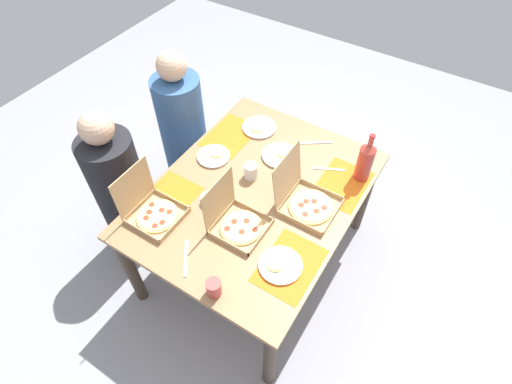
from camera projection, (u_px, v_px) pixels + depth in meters
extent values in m
plane|color=gray|center=(256.00, 258.00, 2.84)|extent=(6.00, 6.00, 0.00)
cylinder|color=#3F3328|center=(270.00, 358.00, 2.06)|extent=(0.07, 0.07, 0.69)
cylinder|color=#3F3328|center=(365.00, 196.00, 2.75)|extent=(0.07, 0.07, 0.69)
cylinder|color=#3F3328|center=(131.00, 269.00, 2.39)|extent=(0.07, 0.07, 0.69)
cylinder|color=#3F3328|center=(247.00, 144.00, 3.08)|extent=(0.07, 0.07, 0.69)
cube|color=#936D47|center=(256.00, 194.00, 2.29)|extent=(1.39, 1.08, 0.03)
cube|color=orange|center=(290.00, 265.00, 1.98)|extent=(0.36, 0.26, 0.00)
cube|color=orange|center=(342.00, 184.00, 2.32)|extent=(0.36, 0.26, 0.00)
cube|color=orange|center=(167.00, 200.00, 2.25)|extent=(0.36, 0.26, 0.00)
cube|color=orange|center=(230.00, 136.00, 2.59)|extent=(0.36, 0.26, 0.00)
cube|color=tan|center=(158.00, 217.00, 2.17)|extent=(0.26, 0.26, 0.01)
cube|color=tan|center=(141.00, 231.00, 2.09)|extent=(0.01, 0.26, 0.03)
cube|color=tan|center=(172.00, 199.00, 2.22)|extent=(0.01, 0.26, 0.03)
cube|color=tan|center=(175.00, 225.00, 2.11)|extent=(0.26, 0.01, 0.03)
cube|color=tan|center=(140.00, 205.00, 2.20)|extent=(0.26, 0.01, 0.03)
cylinder|color=#E0B76B|center=(157.00, 216.00, 2.16)|extent=(0.23, 0.23, 0.01)
cylinder|color=#EFD67F|center=(157.00, 215.00, 2.15)|extent=(0.20, 0.20, 0.00)
cylinder|color=red|center=(162.00, 210.00, 2.17)|extent=(0.03, 0.03, 0.00)
cylinder|color=red|center=(152.00, 204.00, 2.20)|extent=(0.03, 0.03, 0.00)
cylinder|color=red|center=(149.00, 212.00, 2.16)|extent=(0.03, 0.03, 0.00)
cylinder|color=red|center=(146.00, 218.00, 2.14)|extent=(0.03, 0.03, 0.00)
cylinder|color=red|center=(155.00, 226.00, 2.11)|extent=(0.03, 0.03, 0.00)
cylinder|color=red|center=(162.00, 222.00, 2.12)|extent=(0.03, 0.03, 0.00)
cylinder|color=red|center=(169.00, 212.00, 2.16)|extent=(0.03, 0.03, 0.00)
cube|color=tan|center=(133.00, 188.00, 2.09)|extent=(0.26, 0.01, 0.26)
cube|color=tan|center=(241.00, 228.00, 2.12)|extent=(0.26, 0.26, 0.01)
cube|color=tan|center=(227.00, 244.00, 2.04)|extent=(0.01, 0.26, 0.03)
cube|color=tan|center=(254.00, 210.00, 2.17)|extent=(0.01, 0.26, 0.03)
cube|color=tan|center=(261.00, 237.00, 2.06)|extent=(0.26, 0.01, 0.03)
cube|color=tan|center=(221.00, 216.00, 2.15)|extent=(0.26, 0.01, 0.03)
cylinder|color=#E0B76B|center=(241.00, 227.00, 2.11)|extent=(0.23, 0.23, 0.01)
cylinder|color=#EFD67F|center=(241.00, 226.00, 2.11)|extent=(0.20, 0.20, 0.00)
cylinder|color=red|center=(247.00, 221.00, 2.13)|extent=(0.03, 0.03, 0.00)
cylinder|color=red|center=(234.00, 221.00, 2.12)|extent=(0.03, 0.03, 0.00)
cylinder|color=red|center=(227.00, 228.00, 2.09)|extent=(0.03, 0.03, 0.00)
cylinder|color=red|center=(242.00, 232.00, 2.08)|extent=(0.03, 0.03, 0.00)
cylinder|color=red|center=(255.00, 230.00, 2.09)|extent=(0.03, 0.03, 0.00)
cube|color=tan|center=(219.00, 199.00, 2.04)|extent=(0.26, 0.01, 0.26)
cube|color=tan|center=(311.00, 208.00, 2.21)|extent=(0.28, 0.28, 0.01)
cube|color=tan|center=(299.00, 223.00, 2.12)|extent=(0.01, 0.28, 0.03)
cube|color=tan|center=(322.00, 189.00, 2.27)|extent=(0.01, 0.28, 0.03)
cube|color=tan|center=(334.00, 216.00, 2.15)|extent=(0.28, 0.01, 0.03)
cube|color=tan|center=(289.00, 195.00, 2.24)|extent=(0.28, 0.01, 0.03)
cylinder|color=#E0B76B|center=(311.00, 207.00, 2.20)|extent=(0.25, 0.25, 0.01)
cylinder|color=#EFD67F|center=(311.00, 206.00, 2.19)|extent=(0.22, 0.22, 0.00)
cylinder|color=red|center=(314.00, 201.00, 2.21)|extent=(0.03, 0.03, 0.00)
cylinder|color=red|center=(306.00, 201.00, 2.21)|extent=(0.03, 0.03, 0.00)
cylinder|color=red|center=(301.00, 205.00, 2.19)|extent=(0.03, 0.03, 0.00)
cylinder|color=red|center=(305.00, 214.00, 2.15)|extent=(0.03, 0.03, 0.00)
cylinder|color=red|center=(316.00, 211.00, 2.17)|extent=(0.03, 0.03, 0.00)
cylinder|color=red|center=(324.00, 207.00, 2.18)|extent=(0.03, 0.03, 0.00)
cube|color=tan|center=(287.00, 175.00, 2.13)|extent=(0.28, 0.04, 0.28)
cylinder|color=white|center=(214.00, 157.00, 2.46)|extent=(0.19, 0.19, 0.01)
cylinder|color=white|center=(213.00, 156.00, 2.45)|extent=(0.20, 0.20, 0.01)
cylinder|color=#E0B76B|center=(217.00, 153.00, 2.45)|extent=(0.08, 0.08, 0.01)
cylinder|color=#EFD67F|center=(217.00, 153.00, 2.45)|extent=(0.07, 0.07, 0.00)
cylinder|color=white|center=(280.00, 266.00, 1.97)|extent=(0.21, 0.21, 0.01)
cylinder|color=white|center=(280.00, 265.00, 1.97)|extent=(0.22, 0.22, 0.01)
cylinder|color=#E0B76B|center=(275.00, 264.00, 1.96)|extent=(0.09, 0.09, 0.01)
cylinder|color=#EFD67F|center=(275.00, 264.00, 1.96)|extent=(0.07, 0.07, 0.00)
cylinder|color=white|center=(280.00, 156.00, 2.46)|extent=(0.22, 0.22, 0.01)
cylinder|color=white|center=(280.00, 155.00, 2.46)|extent=(0.22, 0.22, 0.01)
cylinder|color=#E0B76B|center=(284.00, 153.00, 2.45)|extent=(0.09, 0.09, 0.01)
cylinder|color=#EFD67F|center=(284.00, 153.00, 2.45)|extent=(0.08, 0.08, 0.00)
cylinder|color=white|center=(259.00, 128.00, 2.63)|extent=(0.21, 0.21, 0.01)
cylinder|color=white|center=(259.00, 127.00, 2.62)|extent=(0.22, 0.22, 0.01)
cylinder|color=#E0B76B|center=(258.00, 129.00, 2.60)|extent=(0.09, 0.09, 0.01)
cylinder|color=#EFD67F|center=(258.00, 128.00, 2.60)|extent=(0.08, 0.08, 0.00)
cylinder|color=#B2382D|center=(364.00, 164.00, 2.27)|extent=(0.09, 0.09, 0.22)
cone|color=#B2382D|center=(369.00, 147.00, 2.18)|extent=(0.09, 0.09, 0.04)
cylinder|color=#B2382D|center=(371.00, 141.00, 2.14)|extent=(0.03, 0.03, 0.06)
cylinder|color=red|center=(373.00, 136.00, 2.12)|extent=(0.03, 0.03, 0.01)
cylinder|color=#BF4742|center=(214.00, 288.00, 1.85)|extent=(0.07, 0.07, 0.09)
cylinder|color=silver|center=(251.00, 171.00, 2.32)|extent=(0.08, 0.08, 0.09)
cylinder|color=white|center=(209.00, 199.00, 2.22)|extent=(0.08, 0.08, 0.05)
cube|color=#B7B7BC|center=(329.00, 169.00, 2.39)|extent=(0.10, 0.18, 0.00)
cube|color=#B7B7BC|center=(316.00, 143.00, 2.54)|extent=(0.13, 0.18, 0.00)
cube|color=#B7B7BC|center=(186.00, 258.00, 2.00)|extent=(0.18, 0.14, 0.00)
cylinder|color=black|center=(124.00, 197.00, 2.57)|extent=(0.32, 0.32, 0.96)
sphere|color=#D1A889|center=(96.00, 128.00, 2.13)|extent=(0.19, 0.19, 0.19)
cylinder|color=#33598C|center=(185.00, 139.00, 2.90)|extent=(0.32, 0.32, 0.99)
sphere|color=#D1A889|center=(171.00, 66.00, 2.44)|extent=(0.19, 0.19, 0.19)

